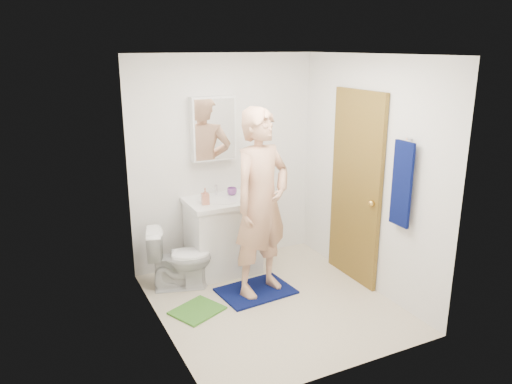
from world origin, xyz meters
The scene contains 22 objects.
floor centered at (0.00, 0.00, -0.01)m, with size 2.20×2.40×0.02m, color beige.
ceiling centered at (0.00, 0.00, 2.41)m, with size 2.20×2.40×0.02m, color white.
wall_back centered at (0.00, 1.21, 1.20)m, with size 2.20×0.02×2.40m, color white.
wall_front centered at (0.00, -1.21, 1.20)m, with size 2.20×0.02×2.40m, color white.
wall_left centered at (-1.11, 0.00, 1.20)m, with size 0.02×2.40×2.40m, color white.
wall_right centered at (1.11, 0.00, 1.20)m, with size 0.02×2.40×2.40m, color white.
vanity_cabinet centered at (-0.15, 0.91, 0.40)m, with size 0.75×0.55×0.80m, color white.
countertop centered at (-0.15, 0.91, 0.83)m, with size 0.79×0.59×0.05m, color white.
sink_basin centered at (-0.15, 0.91, 0.84)m, with size 0.40×0.40×0.03m, color white.
faucet centered at (-0.15, 1.09, 0.91)m, with size 0.03×0.03×0.12m, color silver.
medicine_cabinet centered at (-0.15, 1.14, 1.60)m, with size 0.50×0.12×0.70m, color white.
mirror_panel centered at (-0.15, 1.08, 1.60)m, with size 0.46×0.01×0.66m, color white.
door centered at (1.07, 0.15, 1.02)m, with size 0.05×0.80×2.05m, color olive.
door_knob centered at (1.03, -0.17, 0.95)m, with size 0.07×0.07×0.07m, color gold.
towel centered at (1.03, -0.57, 1.25)m, with size 0.03×0.24×0.80m, color #08114C.
towel_hook centered at (1.07, -0.57, 1.67)m, with size 0.02×0.02×0.06m, color silver.
toilet centered at (-0.72, 0.73, 0.33)m, with size 0.37×0.65×0.67m, color white.
bath_mat centered at (-0.05, 0.28, 0.01)m, with size 0.74×0.53×0.02m, color #08114C.
green_rug centered at (-0.74, 0.17, 0.01)m, with size 0.45×0.38×0.02m, color #43852C.
soap_dispenser centered at (-0.38, 0.84, 0.94)m, with size 0.08×0.08×0.18m, color tan.
toothbrush_cup centered at (0.01, 1.02, 0.89)m, with size 0.11×0.11×0.09m, color #844598.
man centered at (0.00, 0.26, 0.97)m, with size 0.69×0.45×1.90m, color tan.
Camera 1 is at (-2.12, -3.94, 2.48)m, focal length 35.00 mm.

